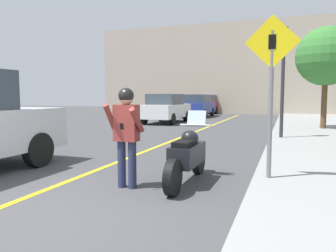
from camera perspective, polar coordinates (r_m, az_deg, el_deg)
ground_plane at (r=4.82m, az=-22.70°, el=-14.01°), size 80.00×80.00×0.00m
road_center_line at (r=10.16m, az=-1.81°, el=-3.57°), size 0.12×36.00×0.01m
building_backdrop at (r=29.59m, az=14.04°, el=9.75°), size 28.00×1.20×7.95m
motorcycle at (r=5.87m, az=3.42°, el=-5.22°), size 0.62×2.17×1.28m
person_biker at (r=5.52m, az=-7.27°, el=-0.23°), size 0.59×0.47×1.69m
crossing_sign at (r=5.90m, az=17.53°, el=7.45°), size 0.91×0.08×2.79m
traffic_light at (r=11.98m, az=19.44°, el=10.53°), size 0.26×0.30×3.73m
street_tree at (r=16.13m, az=25.82°, el=10.83°), size 2.56×2.56×4.44m
parked_car_white at (r=19.14m, az=-0.36°, el=3.12°), size 1.88×4.20×1.68m
parked_car_blue at (r=24.85m, az=5.20°, el=3.58°), size 1.88×4.20×1.68m
parked_car_red at (r=30.32m, az=7.29°, el=3.85°), size 1.88×4.20×1.68m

